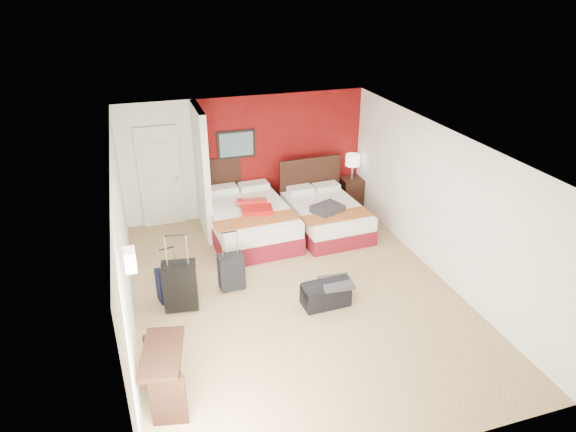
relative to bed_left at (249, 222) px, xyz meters
name	(u,v)px	position (x,y,z in m)	size (l,w,h in m)	color
ground	(295,293)	(0.25, -2.13, -0.32)	(6.50, 6.50, 0.00)	tan
room_walls	(189,199)	(-1.16, -0.71, 0.94)	(5.02, 6.52, 2.50)	white
red_accent_panel	(281,153)	(1.00, 1.10, 0.93)	(3.50, 0.04, 2.50)	maroon
partition_wall	(202,172)	(-0.75, 0.48, 0.93)	(0.12, 1.20, 2.50)	silver
entry_door	(160,177)	(-1.50, 1.07, 0.70)	(0.82, 0.06, 2.05)	silver
bed_left	(249,222)	(0.00, 0.00, 0.00)	(1.49, 2.13, 0.64)	white
bed_right	(326,218)	(1.53, -0.20, -0.04)	(1.29, 1.85, 0.55)	silver
red_suitcase_open	(254,206)	(0.10, -0.10, 0.37)	(0.57, 0.78, 0.10)	#B9130F
jacket_bundle	(327,209)	(1.43, -0.50, 0.30)	(0.55, 0.44, 0.13)	#333237
nightstand	(351,191)	(2.51, 0.81, -0.01)	(0.44, 0.44, 0.61)	black
table_lamp	(352,167)	(2.51, 0.81, 0.57)	(0.31, 0.31, 0.54)	silver
suitcase_black	(181,287)	(-1.54, -1.97, 0.06)	(0.50, 0.31, 0.76)	black
suitcase_charcoal	(231,273)	(-0.69, -1.68, -0.02)	(0.40, 0.25, 0.59)	black
suitcase_navy	(170,285)	(-1.67, -1.70, -0.05)	(0.39, 0.24, 0.54)	black
duffel_bag	(326,294)	(0.60, -2.55, -0.14)	(0.72, 0.38, 0.37)	black
jacket_draped	(336,283)	(0.75, -2.60, 0.08)	(0.48, 0.40, 0.06)	#37373C
desk	(165,376)	(-1.94, -3.81, 0.05)	(0.45, 0.90, 0.75)	black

